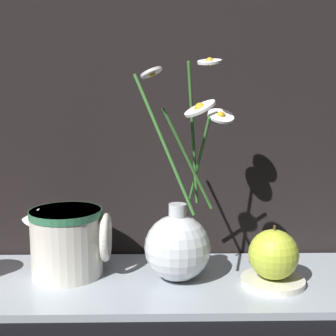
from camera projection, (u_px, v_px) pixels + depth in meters
ground_plane at (164, 286)px, 0.79m from camera, size 6.00×6.00×0.00m
shelf at (164, 283)px, 0.79m from camera, size 0.84×0.25×0.01m
vase_with_flowers at (178, 243)px, 0.77m from camera, size 0.17×0.16×0.36m
ceramic_pitcher at (68, 239)px, 0.80m from camera, size 0.15×0.12×0.13m
saucer_plate at (273, 281)px, 0.77m from camera, size 0.11×0.11×0.01m
orange_fruit at (274, 254)px, 0.76m from camera, size 0.08×0.08×0.09m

